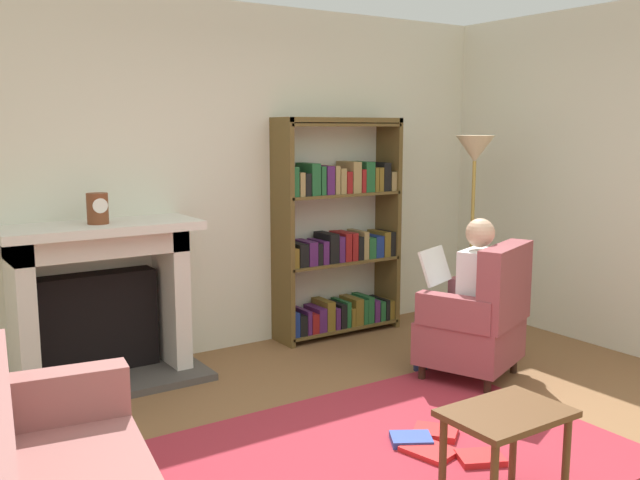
# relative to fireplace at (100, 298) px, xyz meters

# --- Properties ---
(ground) EXTENTS (14.00, 14.00, 0.00)m
(ground) POSITION_rel_fireplace_xyz_m (0.99, -2.30, -0.59)
(ground) COLOR brown
(back_wall) EXTENTS (5.60, 0.10, 2.70)m
(back_wall) POSITION_rel_fireplace_xyz_m (0.99, 0.25, 0.76)
(back_wall) COLOR silver
(back_wall) RESTS_ON ground
(side_wall_right) EXTENTS (0.10, 5.20, 2.70)m
(side_wall_right) POSITION_rel_fireplace_xyz_m (3.64, -1.05, 0.76)
(side_wall_right) COLOR silver
(side_wall_right) RESTS_ON ground
(area_rug) EXTENTS (2.40, 1.80, 0.01)m
(area_rug) POSITION_rel_fireplace_xyz_m (0.99, -2.00, -0.59)
(area_rug) COLOR #A32A37
(area_rug) RESTS_ON ground
(fireplace) EXTENTS (1.34, 0.64, 1.12)m
(fireplace) POSITION_rel_fireplace_xyz_m (0.00, 0.00, 0.00)
(fireplace) COLOR #4C4742
(fireplace) RESTS_ON ground
(mantel_clock) EXTENTS (0.14, 0.14, 0.20)m
(mantel_clock) POSITION_rel_fireplace_xyz_m (-0.01, -0.10, 0.63)
(mantel_clock) COLOR brown
(mantel_clock) RESTS_ON fireplace
(bookshelf) EXTENTS (1.12, 0.32, 1.83)m
(bookshelf) POSITION_rel_fireplace_xyz_m (2.04, 0.04, 0.28)
(bookshelf) COLOR brown
(bookshelf) RESTS_ON ground
(armchair_reading) EXTENTS (0.83, 0.81, 0.97)m
(armchair_reading) POSITION_rel_fireplace_xyz_m (2.22, -1.41, -0.17)
(armchair_reading) COLOR #331E14
(armchair_reading) RESTS_ON ground
(seated_reader) EXTENTS (0.50, 0.59, 1.14)m
(seated_reader) POSITION_rel_fireplace_xyz_m (2.18, -1.30, 0.03)
(seated_reader) COLOR white
(seated_reader) RESTS_ON ground
(side_table) EXTENTS (0.56, 0.39, 0.49)m
(side_table) POSITION_rel_fireplace_xyz_m (1.03, -2.71, -0.18)
(side_table) COLOR brown
(side_table) RESTS_ON ground
(scattered_books) EXTENTS (0.47, 0.65, 0.04)m
(scattered_books) POSITION_rel_fireplace_xyz_m (1.22, -2.08, -0.56)
(scattered_books) COLOR #334CA5
(scattered_books) RESTS_ON area_rug
(floor_lamp) EXTENTS (0.32, 0.32, 1.69)m
(floor_lamp) POSITION_rel_fireplace_xyz_m (2.94, -0.61, 0.84)
(floor_lamp) COLOR #B7933F
(floor_lamp) RESTS_ON ground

